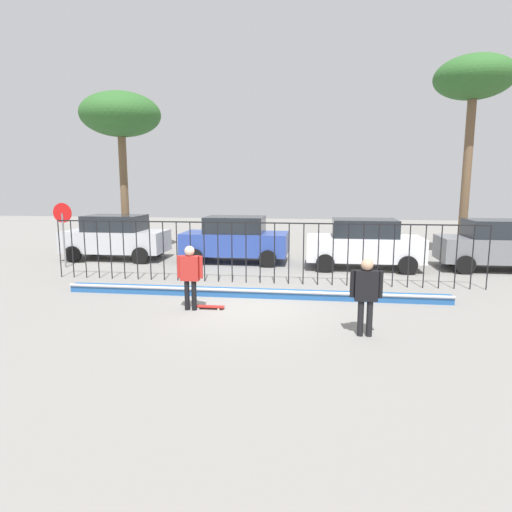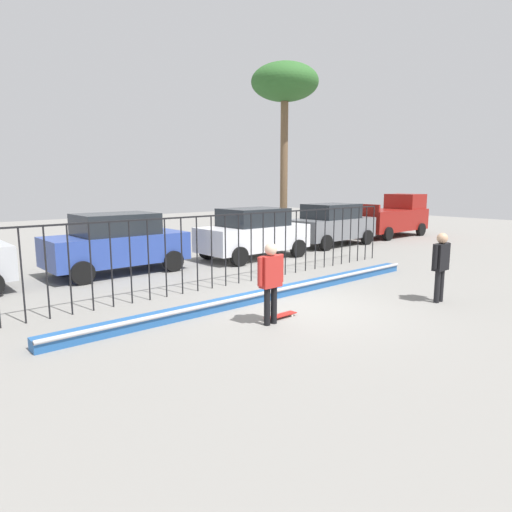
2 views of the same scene
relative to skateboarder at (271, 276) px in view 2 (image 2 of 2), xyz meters
name	(u,v)px [view 2 (image 2 of 2)]	position (x,y,z in m)	size (l,w,h in m)	color
ground_plane	(301,307)	(1.38, 0.45, -1.00)	(60.00, 60.00, 0.00)	gray
bowl_coping_ledge	(270,294)	(1.38, 1.52, -0.88)	(11.00, 0.40, 0.27)	#235699
perimeter_fence	(225,243)	(1.38, 3.33, 0.21)	(14.04, 0.04, 2.00)	black
skateboarder	(271,276)	(0.00, 0.00, 0.00)	(0.67, 0.25, 1.67)	black
skateboard	(281,315)	(0.44, 0.16, -0.94)	(0.80, 0.20, 0.07)	#A51E19
camera_operator	(441,261)	(4.23, -1.40, 0.01)	(0.68, 0.25, 1.68)	black
parked_car_blue	(117,243)	(-0.13, 7.04, -0.03)	(4.30, 2.12, 1.90)	#2D479E
parked_car_white	(253,233)	(4.99, 6.34, -0.03)	(4.30, 2.12, 1.90)	silver
parked_car_gray	(331,224)	(9.99, 6.70, -0.03)	(4.30, 2.12, 1.90)	slate
pickup_truck	(392,217)	(15.27, 6.86, 0.04)	(4.70, 2.12, 2.24)	maroon
palm_tree_tall	(285,86)	(9.45, 9.26, 6.32)	(3.18, 3.18, 8.39)	brown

